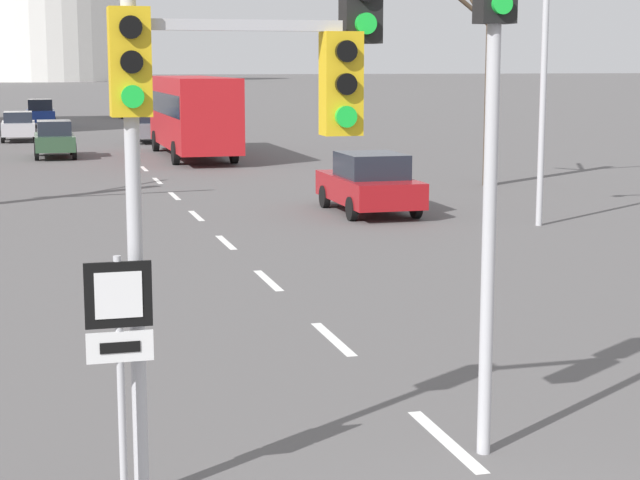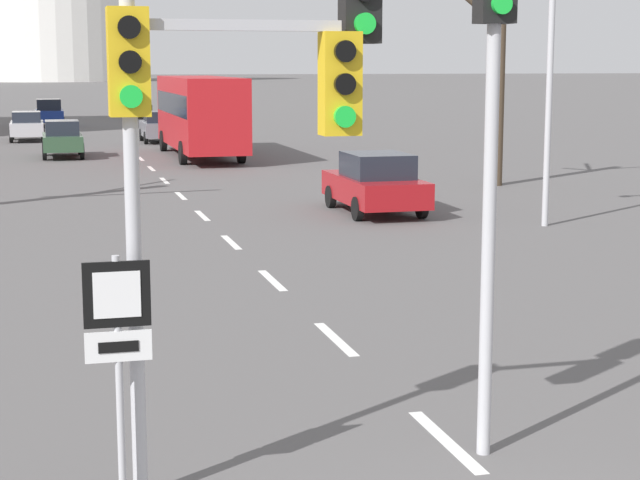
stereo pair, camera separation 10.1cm
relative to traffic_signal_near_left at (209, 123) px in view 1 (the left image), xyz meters
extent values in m
cube|color=silver|center=(2.65, 0.69, -3.52)|extent=(0.16, 2.00, 0.01)
cube|color=silver|center=(2.65, 5.19, -3.52)|extent=(0.16, 2.00, 0.01)
cube|color=silver|center=(2.65, 9.69, -3.52)|extent=(0.16, 2.00, 0.01)
cube|color=silver|center=(2.65, 14.19, -3.52)|extent=(0.16, 2.00, 0.01)
cube|color=silver|center=(2.65, 18.69, -3.52)|extent=(0.16, 2.00, 0.01)
cube|color=silver|center=(2.65, 23.19, -3.52)|extent=(0.16, 2.00, 0.01)
cube|color=silver|center=(2.65, 27.69, -3.52)|extent=(0.16, 2.00, 0.01)
cube|color=silver|center=(2.65, 32.19, -3.52)|extent=(0.16, 2.00, 0.01)
cube|color=silver|center=(2.65, 36.69, -3.52)|extent=(0.16, 2.00, 0.01)
cylinder|color=#B2B2B7|center=(-0.70, 0.01, -1.20)|extent=(0.14, 0.14, 4.64)
cube|color=gold|center=(-0.70, 0.01, 0.54)|extent=(0.36, 0.28, 0.96)
cylinder|color=black|center=(-0.70, -0.16, 0.84)|extent=(0.20, 0.06, 0.20)
cylinder|color=black|center=(-0.70, -0.16, 0.54)|extent=(0.20, 0.06, 0.20)
cylinder|color=green|center=(-0.70, -0.16, 0.25)|extent=(0.20, 0.06, 0.20)
cube|color=#B2B2B7|center=(0.28, 0.01, 0.87)|extent=(1.95, 0.10, 0.10)
cube|color=gold|center=(1.25, 0.01, 0.34)|extent=(0.36, 0.28, 0.96)
cylinder|color=black|center=(1.25, -0.16, 0.64)|extent=(0.20, 0.06, 0.20)
cylinder|color=black|center=(1.25, -0.16, 0.34)|extent=(0.20, 0.06, 0.20)
cylinder|color=green|center=(1.25, -0.16, 0.05)|extent=(0.20, 0.06, 0.20)
cylinder|color=#B2B2B7|center=(2.90, 0.24, -0.77)|extent=(0.14, 0.14, 5.50)
cylinder|color=green|center=(2.90, 0.07, 1.10)|extent=(0.20, 0.06, 0.20)
cylinder|color=green|center=(1.51, 0.07, 0.90)|extent=(0.20, 0.06, 0.20)
cylinder|color=#B2B2B7|center=(-0.88, -0.19, -2.34)|extent=(0.07, 0.07, 2.36)
cube|color=black|center=(-0.88, -0.21, -1.51)|extent=(0.60, 0.03, 0.60)
cube|color=white|center=(-0.88, -0.23, -1.51)|extent=(0.42, 0.01, 0.42)
cube|color=white|center=(-0.88, -0.21, -1.99)|extent=(0.60, 0.03, 0.28)
cube|color=black|center=(-0.88, -0.23, -1.99)|extent=(0.36, 0.01, 0.10)
cylinder|color=#B2B2B7|center=(10.77, 14.69, 0.04)|extent=(0.16, 0.16, 7.12)
cube|color=navy|center=(-0.88, 62.40, -2.82)|extent=(1.78, 3.89, 0.73)
cube|color=#1E232D|center=(-0.88, 62.21, -2.10)|extent=(1.51, 1.87, 0.71)
cylinder|color=black|center=(-1.72, 63.61, -3.19)|extent=(0.18, 0.67, 0.67)
cylinder|color=black|center=(-0.04, 63.61, -3.19)|extent=(0.18, 0.67, 0.67)
cylinder|color=black|center=(-1.72, 61.20, -3.19)|extent=(0.18, 0.67, 0.67)
cylinder|color=black|center=(-0.04, 61.20, -3.19)|extent=(0.18, 0.67, 0.67)
cube|color=black|center=(5.82, 72.68, -2.84)|extent=(1.62, 4.14, 0.67)
cube|color=#1E232D|center=(5.82, 72.48, -2.24)|extent=(1.38, 1.99, 0.53)
cylinder|color=black|center=(5.06, 73.97, -3.17)|extent=(0.18, 0.69, 0.69)
cylinder|color=black|center=(6.58, 73.97, -3.17)|extent=(0.18, 0.69, 0.69)
cylinder|color=black|center=(5.06, 71.40, -3.17)|extent=(0.18, 0.69, 0.69)
cylinder|color=black|center=(6.58, 71.40, -3.17)|extent=(0.18, 0.69, 0.69)
cube|color=slate|center=(4.53, 46.37, -2.84)|extent=(1.77, 3.91, 0.72)
cube|color=#1E232D|center=(4.53, 46.17, -2.19)|extent=(1.50, 1.88, 0.57)
cylinder|color=black|center=(3.70, 47.58, -3.20)|extent=(0.18, 0.64, 0.64)
cylinder|color=black|center=(5.37, 47.58, -3.20)|extent=(0.18, 0.64, 0.64)
cylinder|color=black|center=(3.70, 45.16, -3.20)|extent=(0.18, 0.64, 0.64)
cylinder|color=black|center=(5.37, 45.16, -3.20)|extent=(0.18, 0.64, 0.64)
cube|color=#2D4C33|center=(-0.57, 38.23, -2.84)|extent=(1.66, 3.99, 0.64)
cube|color=#1E232D|center=(-0.57, 38.03, -2.21)|extent=(1.41, 1.91, 0.62)
cylinder|color=black|center=(-1.35, 39.47, -3.16)|extent=(0.18, 0.72, 0.72)
cylinder|color=black|center=(0.21, 39.47, -3.16)|extent=(0.18, 0.72, 0.72)
cylinder|color=black|center=(-1.35, 37.00, -3.16)|extent=(0.18, 0.72, 0.72)
cylinder|color=black|center=(0.21, 37.00, -3.16)|extent=(0.18, 0.72, 0.72)
cube|color=maroon|center=(7.32, 18.05, -2.86)|extent=(1.87, 4.30, 0.69)
cube|color=#1E232D|center=(7.32, 17.84, -2.19)|extent=(1.59, 2.06, 0.65)
cylinder|color=black|center=(6.44, 19.38, -3.21)|extent=(0.18, 0.63, 0.63)
cylinder|color=black|center=(8.21, 19.38, -3.21)|extent=(0.18, 0.63, 0.63)
cylinder|color=black|center=(6.44, 16.72, -3.21)|extent=(0.18, 0.63, 0.63)
cylinder|color=black|center=(8.21, 16.72, -3.21)|extent=(0.18, 0.63, 0.63)
cube|color=#B7B7BC|center=(-2.16, 49.05, -2.85)|extent=(1.69, 3.91, 0.67)
cube|color=#1E232D|center=(-2.16, 48.85, -2.24)|extent=(1.43, 1.88, 0.55)
cylinder|color=black|center=(-2.95, 50.26, -3.18)|extent=(0.18, 0.67, 0.67)
cylinder|color=black|center=(-1.37, 50.26, -3.18)|extent=(0.18, 0.67, 0.67)
cylinder|color=black|center=(-2.95, 47.84, -3.18)|extent=(0.18, 0.67, 0.67)
cylinder|color=black|center=(-1.37, 47.84, -3.18)|extent=(0.18, 0.67, 0.67)
cube|color=red|center=(5.27, 36.78, -1.54)|extent=(2.50, 10.80, 3.00)
cube|color=black|center=(5.27, 36.78, -1.17)|extent=(2.52, 10.26, 0.90)
cylinder|color=black|center=(4.07, 40.56, -3.04)|extent=(0.26, 0.96, 0.96)
cylinder|color=black|center=(6.47, 40.56, -3.04)|extent=(0.26, 0.96, 0.96)
cylinder|color=black|center=(4.07, 33.54, -3.04)|extent=(0.26, 0.96, 0.96)
cylinder|color=black|center=(6.47, 33.54, -3.04)|extent=(0.26, 0.96, 0.96)
cylinder|color=#473828|center=(13.29, 23.41, -0.15)|extent=(0.43, 0.43, 6.74)
cylinder|color=silver|center=(2.65, 249.90, 8.28)|extent=(35.42, 35.42, 23.61)
camera|label=1|loc=(-1.57, -9.67, 0.53)|focal=60.00mm
camera|label=2|loc=(-1.48, -9.70, 0.53)|focal=60.00mm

